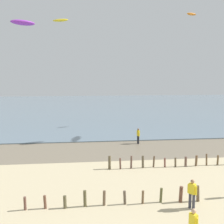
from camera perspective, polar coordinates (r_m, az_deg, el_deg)
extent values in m
cube|color=#7A6D59|center=(28.70, -5.14, -7.76)|extent=(120.00, 7.34, 0.01)
cube|color=slate|center=(66.79, -5.94, 0.99)|extent=(160.00, 70.00, 0.10)
cylinder|color=brown|center=(17.41, -17.02, -17.10)|extent=(0.15, 0.18, 0.77)
cylinder|color=brown|center=(17.30, -13.27, -17.14)|extent=(0.19, 0.17, 0.77)
cylinder|color=brown|center=(17.15, -9.40, -17.34)|extent=(0.21, 0.22, 0.74)
cylinder|color=brown|center=(17.15, -5.44, -16.85)|extent=(0.20, 0.18, 0.95)
cylinder|color=brown|center=(17.24, -1.57, -16.83)|extent=(0.19, 0.18, 0.88)
cylinder|color=brown|center=(17.38, 2.57, -16.74)|extent=(0.20, 0.17, 0.82)
cylinder|color=brown|center=(17.52, 6.19, -16.60)|extent=(0.15, 0.16, 0.80)
cylinder|color=brown|center=(17.84, 9.80, -16.09)|extent=(0.20, 0.18, 0.88)
cylinder|color=brown|center=(18.07, 13.63, -15.71)|extent=(0.24, 0.24, 0.97)
cylinder|color=brown|center=(18.43, 16.80, -15.34)|extent=(0.24, 0.21, 0.97)
cylinder|color=brown|center=(23.22, -0.49, -10.08)|extent=(0.22, 0.26, 1.07)
cylinder|color=brown|center=(23.25, 1.67, -10.28)|extent=(0.17, 0.16, 0.90)
cylinder|color=brown|center=(23.40, 3.88, -9.98)|extent=(0.18, 0.16, 1.04)
cylinder|color=brown|center=(23.62, 6.20, -9.88)|extent=(0.20, 0.19, 1.01)
cylinder|color=brown|center=(23.91, 8.38, -9.80)|extent=(0.18, 0.17, 0.94)
cylinder|color=brown|center=(24.06, 10.54, -9.93)|extent=(0.18, 0.17, 0.78)
cylinder|color=brown|center=(24.36, 12.58, -9.77)|extent=(0.17, 0.16, 0.78)
cylinder|color=brown|center=(24.60, 14.54, -9.58)|extent=(0.21, 0.23, 0.84)
cylinder|color=brown|center=(24.97, 16.53, -9.33)|extent=(0.22, 0.20, 0.90)
cylinder|color=brown|center=(25.39, 18.41, -9.02)|extent=(0.15, 0.18, 0.99)
cylinder|color=brown|center=(25.80, 20.42, -9.01)|extent=(0.17, 0.17, 0.84)
cylinder|color=#383842|center=(17.48, 15.35, -16.73)|extent=(0.16, 0.16, 0.88)
cylinder|color=#383842|center=(17.40, 16.02, -16.88)|extent=(0.16, 0.16, 0.88)
cube|color=yellow|center=(17.15, 15.77, -14.55)|extent=(0.40, 0.41, 0.60)
sphere|color=#9E7051|center=(17.00, 15.83, -13.24)|extent=(0.22, 0.22, 0.22)
cylinder|color=yellow|center=(17.27, 15.03, -14.55)|extent=(0.09, 0.09, 0.52)
cylinder|color=yellow|center=(17.08, 16.52, -14.86)|extent=(0.09, 0.09, 0.52)
cube|color=yellow|center=(13.86, 15.99, -20.09)|extent=(0.33, 0.41, 0.60)
sphere|color=tan|center=(13.67, 16.06, -18.53)|extent=(0.22, 0.22, 0.22)
cylinder|color=yellow|center=(14.04, 15.29, -19.92)|extent=(0.09, 0.09, 0.52)
cylinder|color=yellow|center=(13.73, 16.69, -20.64)|extent=(0.09, 0.09, 0.52)
cylinder|color=#232328|center=(31.44, 5.34, -5.60)|extent=(0.16, 0.16, 0.88)
cylinder|color=#232328|center=(31.64, 5.19, -5.51)|extent=(0.16, 0.16, 0.88)
cube|color=yellow|center=(31.38, 5.28, -4.24)|extent=(0.28, 0.39, 0.60)
sphere|color=brown|center=(31.30, 5.29, -3.49)|extent=(0.22, 0.22, 0.22)
cylinder|color=yellow|center=(31.18, 5.44, -4.41)|extent=(0.09, 0.09, 0.52)
cylinder|color=yellow|center=(31.61, 5.11, -4.24)|extent=(0.09, 0.09, 0.52)
ellipsoid|color=purple|center=(43.76, -17.42, 16.70)|extent=(3.69, 3.08, 0.92)
ellipsoid|color=yellow|center=(45.37, -10.28, 17.62)|extent=(2.68, 1.79, 0.64)
ellipsoid|color=orange|center=(45.63, 15.63, 18.35)|extent=(1.93, 1.41, 0.41)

